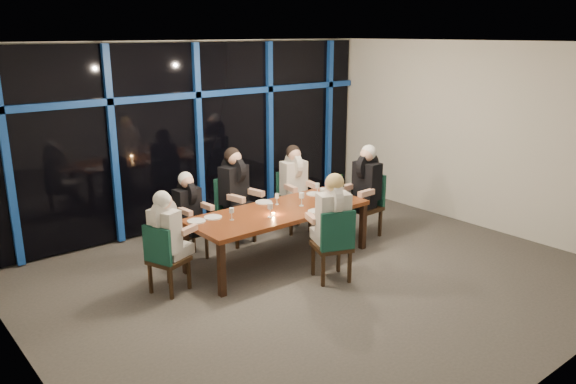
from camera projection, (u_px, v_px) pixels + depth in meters
name	position (u px, v px, depth m)	size (l,w,h in m)	color
room	(319.00, 126.00, 6.83)	(7.04, 7.00, 3.02)	#55514B
window_wall	(198.00, 132.00, 9.15)	(6.86, 0.43, 2.94)	black
dining_table	(279.00, 214.00, 7.79)	(2.60, 1.00, 0.75)	brown
chair_far_left	(187.00, 225.00, 7.95)	(0.43, 0.43, 0.86)	#311E10
chair_far_mid	(232.00, 206.00, 8.55)	(0.55, 0.55, 1.01)	#311E10
chair_far_right	(292.00, 198.00, 9.10)	(0.51, 0.51, 0.96)	#311E10
chair_end_left	(164.00, 256.00, 6.82)	(0.54, 0.54, 0.90)	#311E10
chair_end_right	(368.00, 201.00, 8.83)	(0.48, 0.48, 1.00)	#311E10
chair_near_mid	(334.00, 242.00, 7.15)	(0.59, 0.59, 0.98)	#311E10
diner_far_left	(189.00, 203.00, 7.81)	(0.45, 0.55, 0.84)	black
diner_far_mid	(236.00, 182.00, 8.39)	(0.55, 0.67, 0.98)	black
diner_far_right	(295.00, 176.00, 8.93)	(0.51, 0.63, 0.93)	silver
diner_end_left	(166.00, 226.00, 6.79)	(0.61, 0.55, 0.87)	silver
diner_end_right	(365.00, 178.00, 8.67)	(0.63, 0.51, 0.97)	black
diner_near_mid	(332.00, 211.00, 7.11)	(0.60, 0.67, 0.96)	silver
plate_far_left	(213.00, 217.00, 7.44)	(0.24, 0.24, 0.01)	white
plate_far_mid	(264.00, 202.00, 8.10)	(0.24, 0.24, 0.01)	white
plate_far_right	(314.00, 194.00, 8.51)	(0.24, 0.24, 0.01)	white
plate_end_left	(196.00, 221.00, 7.29)	(0.24, 0.24, 0.01)	white
plate_end_right	(340.00, 197.00, 8.36)	(0.24, 0.24, 0.01)	white
plate_near_mid	(316.00, 211.00, 7.68)	(0.24, 0.24, 0.01)	white
wine_bottle	(341.00, 188.00, 8.34)	(0.08, 0.08, 0.35)	black
water_pitcher	(324.00, 195.00, 8.09)	(0.13, 0.11, 0.20)	silver
tea_light	(273.00, 214.00, 7.56)	(0.04, 0.04, 0.03)	#F8AB4A
wine_glass_a	(270.00, 207.00, 7.42)	(0.07, 0.07, 0.19)	white
wine_glass_b	(277.00, 197.00, 7.98)	(0.06, 0.06, 0.16)	silver
wine_glass_c	(302.00, 196.00, 7.91)	(0.07, 0.07, 0.19)	silver
wine_glass_d	(232.00, 211.00, 7.32)	(0.06, 0.06, 0.16)	silver
wine_glass_e	(317.00, 186.00, 8.50)	(0.07, 0.07, 0.17)	silver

